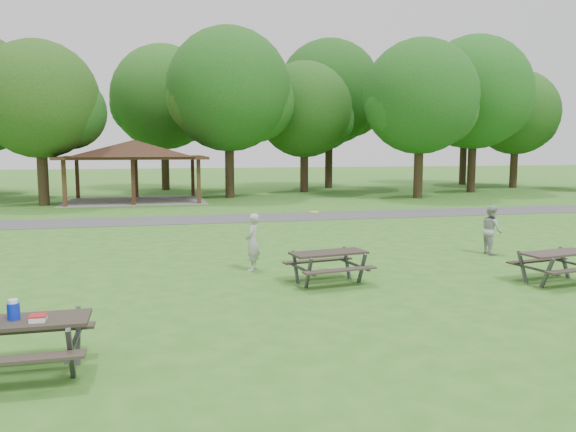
# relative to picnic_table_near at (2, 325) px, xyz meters

# --- Properties ---
(ground) EXTENTS (160.00, 160.00, 0.00)m
(ground) POSITION_rel_picnic_table_near_xyz_m (4.91, 3.38, -0.79)
(ground) COLOR #336E1F
(ground) RESTS_ON ground
(asphalt_path) EXTENTS (120.00, 3.20, 0.02)m
(asphalt_path) POSITION_rel_picnic_table_near_xyz_m (4.91, 17.38, -0.78)
(asphalt_path) COLOR #454547
(asphalt_path) RESTS_ON ground
(pavilion) EXTENTS (8.60, 7.01, 3.76)m
(pavilion) POSITION_rel_picnic_table_near_xyz_m (0.91, 27.38, 2.28)
(pavilion) COLOR #3D2716
(pavilion) RESTS_ON ground
(tree_row_d) EXTENTS (6.93, 6.60, 9.27)m
(tree_row_d) POSITION_rel_picnic_table_near_xyz_m (-4.01, 25.91, 4.98)
(tree_row_d) COLOR #302215
(tree_row_d) RESTS_ON ground
(tree_row_e) EXTENTS (8.40, 8.00, 11.02)m
(tree_row_e) POSITION_rel_picnic_table_near_xyz_m (7.01, 28.41, 6.00)
(tree_row_e) COLOR black
(tree_row_e) RESTS_ON ground
(tree_row_f) EXTENTS (7.35, 7.00, 9.55)m
(tree_row_f) POSITION_rel_picnic_table_near_xyz_m (13.00, 31.91, 5.05)
(tree_row_f) COLOR #311E16
(tree_row_f) RESTS_ON ground
(tree_row_g) EXTENTS (7.77, 7.40, 10.25)m
(tree_row_g) POSITION_rel_picnic_table_near_xyz_m (19.00, 25.41, 5.54)
(tree_row_g) COLOR #2E2014
(tree_row_g) RESTS_ON ground
(tree_row_h) EXTENTS (8.61, 8.20, 11.37)m
(tree_row_h) POSITION_rel_picnic_table_near_xyz_m (25.01, 28.91, 6.24)
(tree_row_h) COLOR black
(tree_row_h) RESTS_ON ground
(tree_row_i) EXTENTS (7.14, 6.80, 9.52)m
(tree_row_i) POSITION_rel_picnic_table_near_xyz_m (31.00, 32.41, 5.12)
(tree_row_i) COLOR #312015
(tree_row_i) RESTS_ON ground
(tree_deep_b) EXTENTS (8.40, 8.00, 11.13)m
(tree_deep_b) POSITION_rel_picnic_table_near_xyz_m (3.01, 36.41, 6.10)
(tree_deep_b) COLOR black
(tree_deep_b) RESTS_ON ground
(tree_deep_c) EXTENTS (8.82, 8.40, 11.90)m
(tree_deep_c) POSITION_rel_picnic_table_near_xyz_m (16.02, 35.41, 6.66)
(tree_deep_c) COLOR black
(tree_deep_c) RESTS_ON ground
(tree_deep_d) EXTENTS (8.40, 8.00, 11.27)m
(tree_deep_d) POSITION_rel_picnic_table_near_xyz_m (29.01, 36.91, 6.24)
(tree_deep_d) COLOR black
(tree_deep_d) RESTS_ON ground
(picnic_table_near) EXTENTS (1.98, 1.62, 1.37)m
(picnic_table_near) POSITION_rel_picnic_table_near_xyz_m (0.00, 0.00, 0.00)
(picnic_table_near) COLOR #2A241F
(picnic_table_near) RESTS_ON ground
(picnic_table_middle) EXTENTS (2.05, 1.75, 0.80)m
(picnic_table_middle) POSITION_rel_picnic_table_near_xyz_m (6.22, 4.37, -0.20)
(picnic_table_middle) COLOR #2A231E
(picnic_table_middle) RESTS_ON ground
(picnic_table_far) EXTENTS (2.01, 1.71, 0.78)m
(picnic_table_far) POSITION_rel_picnic_table_near_xyz_m (11.65, 3.14, -0.21)
(picnic_table_far) COLOR #322824
(picnic_table_far) RESTS_ON ground
(frisbee_in_flight) EXTENTS (0.26, 0.26, 0.02)m
(frisbee_in_flight) POSITION_rel_picnic_table_near_xyz_m (6.41, 6.34, 0.74)
(frisbee_in_flight) COLOR yellow
(frisbee_in_flight) RESTS_ON ground
(frisbee_thrower) EXTENTS (0.56, 0.66, 1.54)m
(frisbee_thrower) POSITION_rel_picnic_table_near_xyz_m (4.65, 6.19, -0.01)
(frisbee_thrower) COLOR #ABABAE
(frisbee_thrower) RESTS_ON ground
(frisbee_catcher) EXTENTS (0.64, 0.78, 1.50)m
(frisbee_catcher) POSITION_rel_picnic_table_near_xyz_m (12.28, 6.87, -0.03)
(frisbee_catcher) COLOR #ADADAF
(frisbee_catcher) RESTS_ON ground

